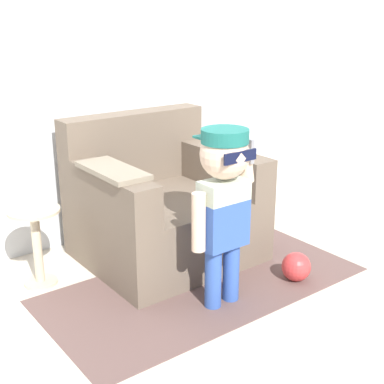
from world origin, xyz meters
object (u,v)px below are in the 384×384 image
Objects in this scene: armchair at (162,208)px; side_table at (37,240)px; toy_ball at (296,267)px; person_child at (223,191)px.

armchair reaches higher than side_table.
person_child is at bearing 172.79° from toy_ball.
armchair reaches higher than toy_ball.
toy_ball is at bearing -7.21° from person_child.
side_table is 1.59m from toy_ball.
side_table is at bearing 131.05° from person_child.
person_child is 0.81m from toy_ball.
side_table is (-0.84, 0.10, -0.04)m from armchair.
armchair is 5.96× the size of toy_ball.
side_table is (-0.74, 0.85, -0.38)m from person_child.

